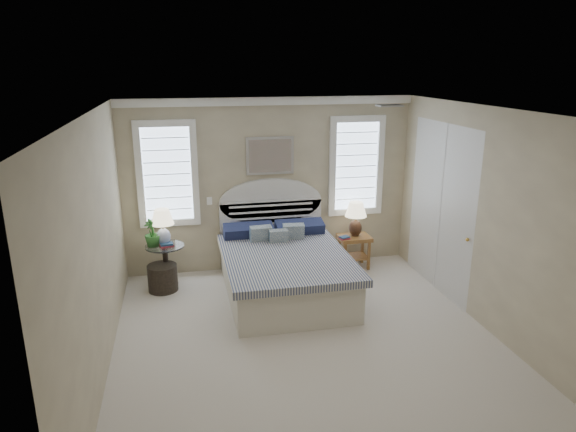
# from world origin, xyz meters

# --- Properties ---
(floor) EXTENTS (4.50, 5.00, 0.01)m
(floor) POSITION_xyz_m (0.00, 0.00, 0.00)
(floor) COLOR beige
(floor) RESTS_ON ground
(ceiling) EXTENTS (4.50, 5.00, 0.01)m
(ceiling) POSITION_xyz_m (0.00, 0.00, 2.70)
(ceiling) COLOR white
(ceiling) RESTS_ON wall_back
(wall_back) EXTENTS (4.50, 0.02, 2.70)m
(wall_back) POSITION_xyz_m (0.00, 2.50, 1.35)
(wall_back) COLOR tan
(wall_back) RESTS_ON floor
(wall_left) EXTENTS (0.02, 5.00, 2.70)m
(wall_left) POSITION_xyz_m (-2.25, 0.00, 1.35)
(wall_left) COLOR tan
(wall_left) RESTS_ON floor
(wall_right) EXTENTS (0.02, 5.00, 2.70)m
(wall_right) POSITION_xyz_m (2.25, 0.00, 1.35)
(wall_right) COLOR tan
(wall_right) RESTS_ON floor
(crown_molding) EXTENTS (4.50, 0.08, 0.12)m
(crown_molding) POSITION_xyz_m (0.00, 2.46, 2.64)
(crown_molding) COLOR white
(crown_molding) RESTS_ON wall_back
(hvac_vent) EXTENTS (0.30, 0.20, 0.02)m
(hvac_vent) POSITION_xyz_m (1.20, 0.80, 2.68)
(hvac_vent) COLOR #B2B2B2
(hvac_vent) RESTS_ON ceiling
(switch_plate) EXTENTS (0.08, 0.01, 0.12)m
(switch_plate) POSITION_xyz_m (-0.95, 2.48, 1.15)
(switch_plate) COLOR white
(switch_plate) RESTS_ON wall_back
(window_left) EXTENTS (0.90, 0.06, 1.60)m
(window_left) POSITION_xyz_m (-1.55, 2.48, 1.60)
(window_left) COLOR #C9E1FF
(window_left) RESTS_ON wall_back
(window_right) EXTENTS (0.90, 0.06, 1.60)m
(window_right) POSITION_xyz_m (1.40, 2.48, 1.60)
(window_right) COLOR #C9E1FF
(window_right) RESTS_ON wall_back
(painting) EXTENTS (0.74, 0.04, 0.58)m
(painting) POSITION_xyz_m (0.00, 2.46, 1.82)
(painting) COLOR silver
(painting) RESTS_ON wall_back
(closet_door) EXTENTS (0.02, 1.80, 2.40)m
(closet_door) POSITION_xyz_m (2.23, 1.20, 1.20)
(closet_door) COLOR silver
(closet_door) RESTS_ON floor
(bed) EXTENTS (1.72, 2.28, 1.47)m
(bed) POSITION_xyz_m (0.00, 1.46, 0.39)
(bed) COLOR beige
(bed) RESTS_ON floor
(side_table_left) EXTENTS (0.56, 0.56, 0.63)m
(side_table_left) POSITION_xyz_m (-1.65, 2.05, 0.39)
(side_table_left) COLOR black
(side_table_left) RESTS_ON floor
(nightstand_right) EXTENTS (0.50, 0.40, 0.53)m
(nightstand_right) POSITION_xyz_m (1.30, 2.15, 0.39)
(nightstand_right) COLOR olive
(nightstand_right) RESTS_ON floor
(floor_pot) EXTENTS (0.52, 0.52, 0.39)m
(floor_pot) POSITION_xyz_m (-1.70, 1.89, 0.19)
(floor_pot) COLOR black
(floor_pot) RESTS_ON floor
(lamp_left) EXTENTS (0.39, 0.39, 0.54)m
(lamp_left) POSITION_xyz_m (-1.66, 2.10, 0.96)
(lamp_left) COLOR white
(lamp_left) RESTS_ON side_table_left
(lamp_right) EXTENTS (0.38, 0.38, 0.56)m
(lamp_right) POSITION_xyz_m (1.32, 2.18, 0.87)
(lamp_right) COLOR black
(lamp_right) RESTS_ON nightstand_right
(potted_plant) EXTENTS (0.29, 0.29, 0.41)m
(potted_plant) POSITION_xyz_m (-1.81, 2.06, 0.83)
(potted_plant) COLOR #29672C
(potted_plant) RESTS_ON side_table_left
(books_left) EXTENTS (0.21, 0.17, 0.05)m
(books_left) POSITION_xyz_m (-1.62, 2.00, 0.65)
(books_left) COLOR #A02836
(books_left) RESTS_ON side_table_left
(books_right) EXTENTS (0.18, 0.15, 0.04)m
(books_right) POSITION_xyz_m (1.10, 2.05, 0.55)
(books_right) COLOR #A02836
(books_right) RESTS_ON nightstand_right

